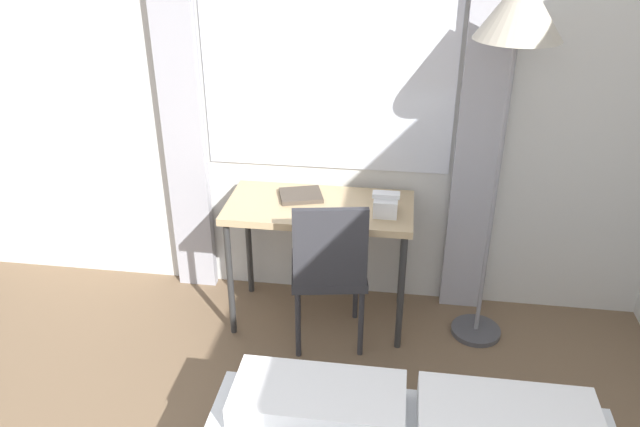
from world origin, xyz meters
TOP-DOWN VIEW (x-y plane):
  - wall_back_with_window at (-0.00, 3.39)m, footprint 4.76×0.13m
  - desk at (-0.02, 3.06)m, footprint 1.03×0.51m
  - desk_chair at (0.07, 2.82)m, footprint 0.46×0.46m
  - standing_lamp at (0.90, 3.03)m, footprint 0.41×0.41m
  - telephone at (0.35, 3.01)m, footprint 0.14×0.17m
  - book at (-0.13, 3.13)m, footprint 0.28×0.26m

SIDE VIEW (x-z plane):
  - desk_chair at x=0.07m, z-range 0.06..0.97m
  - desk at x=-0.02m, z-range 0.30..1.06m
  - book at x=-0.13m, z-range 0.76..0.78m
  - telephone at x=0.35m, z-range 0.75..0.87m
  - wall_back_with_window at x=0.00m, z-range 0.00..2.70m
  - standing_lamp at x=0.90m, z-range 0.74..2.71m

